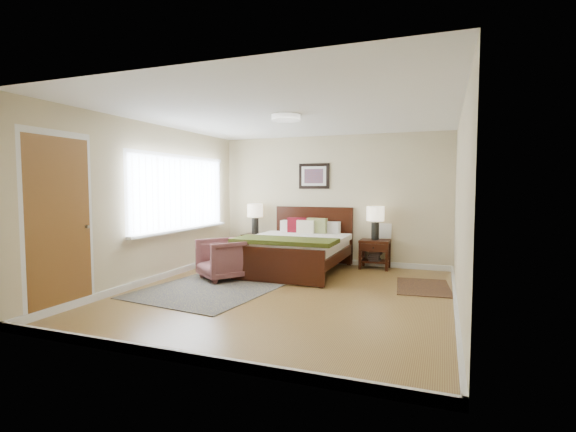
{
  "coord_description": "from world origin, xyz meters",
  "views": [
    {
      "loc": [
        2.06,
        -5.42,
        1.51
      ],
      "look_at": [
        -0.23,
        0.7,
        1.05
      ],
      "focal_mm": 26.0,
      "sensor_mm": 36.0,
      "label": 1
    }
  ],
  "objects_px": {
    "lamp_right": "(375,217)",
    "lamp_left": "(255,213)",
    "bed": "(298,243)",
    "rug_persian": "(217,286)",
    "nightstand_left": "(255,240)",
    "armchair": "(223,259)",
    "nightstand_right": "(375,251)"
  },
  "relations": [
    {
      "from": "lamp_right",
      "to": "lamp_left",
      "type": "bearing_deg",
      "value": 180.0
    },
    {
      "from": "bed",
      "to": "rug_persian",
      "type": "xyz_separation_m",
      "value": [
        -0.77,
        -1.49,
        -0.5
      ]
    },
    {
      "from": "nightstand_left",
      "to": "lamp_left",
      "type": "height_order",
      "value": "lamp_left"
    },
    {
      "from": "armchair",
      "to": "rug_persian",
      "type": "xyz_separation_m",
      "value": [
        0.17,
        -0.49,
        -0.33
      ]
    },
    {
      "from": "lamp_left",
      "to": "rug_persian",
      "type": "xyz_separation_m",
      "value": [
        0.42,
        -2.26,
        -0.96
      ]
    },
    {
      "from": "bed",
      "to": "armchair",
      "type": "relative_size",
      "value": 2.79
    },
    {
      "from": "lamp_right",
      "to": "bed",
      "type": "bearing_deg",
      "value": -148.16
    },
    {
      "from": "rug_persian",
      "to": "armchair",
      "type": "bearing_deg",
      "value": 116.42
    },
    {
      "from": "bed",
      "to": "lamp_left",
      "type": "height_order",
      "value": "lamp_left"
    },
    {
      "from": "nightstand_left",
      "to": "lamp_right",
      "type": "height_order",
      "value": "lamp_right"
    },
    {
      "from": "lamp_left",
      "to": "lamp_right",
      "type": "xyz_separation_m",
      "value": [
        2.43,
        0.0,
        -0.01
      ]
    },
    {
      "from": "bed",
      "to": "lamp_right",
      "type": "relative_size",
      "value": 3.33
    },
    {
      "from": "lamp_left",
      "to": "rug_persian",
      "type": "bearing_deg",
      "value": -79.39
    },
    {
      "from": "armchair",
      "to": "lamp_left",
      "type": "bearing_deg",
      "value": 135.36
    },
    {
      "from": "bed",
      "to": "armchair",
      "type": "height_order",
      "value": "bed"
    },
    {
      "from": "bed",
      "to": "nightstand_right",
      "type": "bearing_deg",
      "value": 31.42
    },
    {
      "from": "nightstand_left",
      "to": "rug_persian",
      "type": "bearing_deg",
      "value": -79.3
    },
    {
      "from": "nightstand_right",
      "to": "armchair",
      "type": "relative_size",
      "value": 0.74
    },
    {
      "from": "bed",
      "to": "nightstand_left",
      "type": "bearing_deg",
      "value": 147.72
    },
    {
      "from": "nightstand_left",
      "to": "lamp_left",
      "type": "distance_m",
      "value": 0.54
    },
    {
      "from": "lamp_left",
      "to": "lamp_right",
      "type": "distance_m",
      "value": 2.43
    },
    {
      "from": "nightstand_right",
      "to": "rug_persian",
      "type": "relative_size",
      "value": 0.22
    },
    {
      "from": "nightstand_left",
      "to": "nightstand_right",
      "type": "relative_size",
      "value": 1.01
    },
    {
      "from": "nightstand_right",
      "to": "rug_persian",
      "type": "height_order",
      "value": "nightstand_right"
    },
    {
      "from": "nightstand_left",
      "to": "rug_persian",
      "type": "relative_size",
      "value": 0.22
    },
    {
      "from": "armchair",
      "to": "nightstand_right",
      "type": "bearing_deg",
      "value": 76.13
    },
    {
      "from": "lamp_left",
      "to": "lamp_right",
      "type": "bearing_deg",
      "value": 0.0
    },
    {
      "from": "nightstand_left",
      "to": "lamp_right",
      "type": "distance_m",
      "value": 2.49
    },
    {
      "from": "lamp_right",
      "to": "armchair",
      "type": "height_order",
      "value": "lamp_right"
    },
    {
      "from": "nightstand_right",
      "to": "lamp_right",
      "type": "xyz_separation_m",
      "value": [
        -0.0,
        0.01,
        0.62
      ]
    },
    {
      "from": "lamp_right",
      "to": "rug_persian",
      "type": "distance_m",
      "value": 3.17
    },
    {
      "from": "bed",
      "to": "rug_persian",
      "type": "distance_m",
      "value": 1.74
    }
  ]
}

